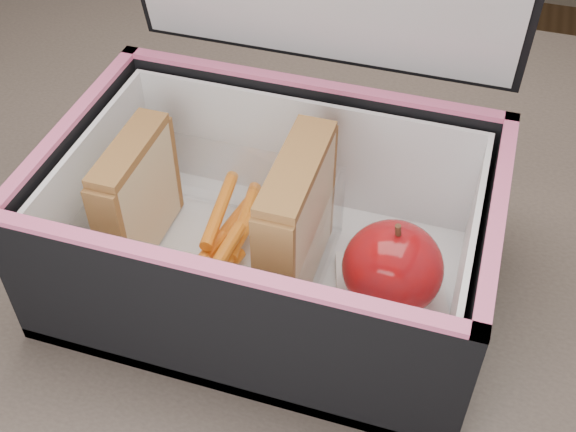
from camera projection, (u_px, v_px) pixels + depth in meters
The scene contains 8 objects.
kitchen_table at pixel (349, 318), 0.65m from camera, with size 1.20×0.80×0.75m.
lunch_bag at pixel (272, 216), 0.51m from camera, with size 0.31×0.25×0.31m.
plastic_tub at pixel (216, 229), 0.53m from camera, with size 0.16×0.12×0.07m, color white, non-canonical shape.
sandwich_left at pixel (137, 196), 0.53m from camera, with size 0.02×0.09×0.10m.
sandwich_right at pixel (296, 223), 0.50m from camera, with size 0.03×0.10×0.11m.
carrot_sticks at pixel (221, 246), 0.54m from camera, with size 0.04×0.14×0.03m.
paper_napkin at pixel (391, 297), 0.52m from camera, with size 0.08×0.08×0.01m, color white.
red_apple at pixel (393, 268), 0.49m from camera, with size 0.09×0.09×0.07m.
Camera 1 is at (0.07, -0.40, 1.18)m, focal length 45.00 mm.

